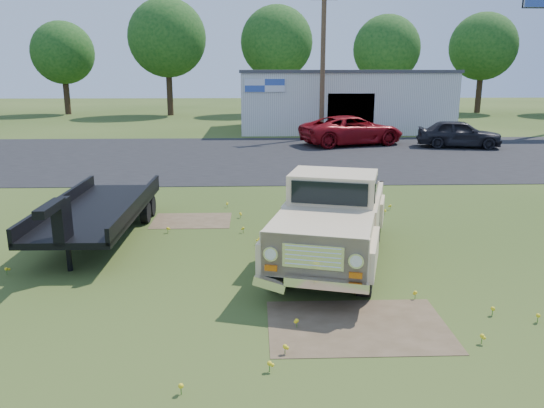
{
  "coord_description": "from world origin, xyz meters",
  "views": [
    {
      "loc": [
        -0.21,
        -11.04,
        4.18
      ],
      "look_at": [
        0.2,
        1.0,
        1.11
      ],
      "focal_mm": 35.0,
      "sensor_mm": 36.0,
      "label": 1
    }
  ],
  "objects_px": {
    "vintage_pickup_truck": "(332,217)",
    "red_pickup": "(352,130)",
    "dark_sedan": "(459,134)",
    "flatbed_trailer": "(99,206)"
  },
  "relations": [
    {
      "from": "vintage_pickup_truck",
      "to": "red_pickup",
      "type": "distance_m",
      "value": 19.17
    },
    {
      "from": "red_pickup",
      "to": "flatbed_trailer",
      "type": "bearing_deg",
      "value": 132.62
    },
    {
      "from": "dark_sedan",
      "to": "red_pickup",
      "type": "bearing_deg",
      "value": 89.25
    },
    {
      "from": "vintage_pickup_truck",
      "to": "red_pickup",
      "type": "relative_size",
      "value": 0.95
    },
    {
      "from": "flatbed_trailer",
      "to": "dark_sedan",
      "type": "relative_size",
      "value": 1.38
    },
    {
      "from": "red_pickup",
      "to": "dark_sedan",
      "type": "height_order",
      "value": "red_pickup"
    },
    {
      "from": "vintage_pickup_truck",
      "to": "flatbed_trailer",
      "type": "bearing_deg",
      "value": 177.01
    },
    {
      "from": "flatbed_trailer",
      "to": "dark_sedan",
      "type": "height_order",
      "value": "flatbed_trailer"
    },
    {
      "from": "vintage_pickup_truck",
      "to": "dark_sedan",
      "type": "bearing_deg",
      "value": 77.13
    },
    {
      "from": "vintage_pickup_truck",
      "to": "red_pickup",
      "type": "height_order",
      "value": "vintage_pickup_truck"
    }
  ]
}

